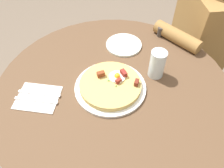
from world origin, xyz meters
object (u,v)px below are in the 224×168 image
Objects in this scene: knife at (39,93)px; pepper_shaker at (160,32)px; pizza_plate at (110,87)px; water_glass at (157,64)px; fork at (36,100)px; breakfast_pizza at (111,84)px; bread_plate at (124,45)px; person_seated at (193,54)px; dining_table at (113,110)px.

pepper_shaker is (-0.33, 0.60, 0.02)m from knife.
water_glass is (-0.06, 0.21, 0.06)m from pizza_plate.
fork is (0.03, -0.31, 0.00)m from pizza_plate.
pizza_plate is 1.17× the size of breakfast_pizza.
bread_plate is 1.01× the size of knife.
dining_table is at bearing -53.43° from person_seated.
breakfast_pizza is at bearing -53.43° from person_seated.
bread_plate is at bearing 160.08° from pizza_plate.
knife is at bearing -55.35° from bread_plate.
water_glass is (-0.06, 0.21, 0.04)m from breakfast_pizza.
pizza_plate is 5.90× the size of pepper_shaker.
person_seated reaches higher than breakfast_pizza.
pizza_plate is 1.68× the size of fork.
knife is 1.40× the size of water_glass.
breakfast_pizza is 1.44× the size of fork.
person_seated is 1.05m from fork.
bread_plate is 1.41× the size of water_glass.
pepper_shaker is (-0.33, 0.30, 0.02)m from pizza_plate.
pepper_shaker is (-0.06, 0.20, 0.02)m from bread_plate.
bread_plate is 0.25m from water_glass.
dining_table is 0.90× the size of person_seated.
bread_plate is (-0.27, 0.10, -0.00)m from pizza_plate.
breakfast_pizza is at bearing -53.22° from dining_table.
person_seated reaches higher than pepper_shaker.
knife is (-0.00, -0.30, 0.00)m from pizza_plate.
breakfast_pizza reaches higher than dining_table.
knife is 0.68m from pepper_shaker.
bread_plate is 0.21m from pepper_shaker.
fork is at bearing -83.72° from pizza_plate.
knife reaches higher than dining_table.
bread_plate is at bearing 160.35° from breakfast_pizza.
water_glass is at bearing 25.18° from fork.
pepper_shaker reaches higher than knife.
dining_table is at bearing 126.70° from pizza_plate.
fork is 0.04m from knife.
water_glass is (-0.05, 0.19, 0.24)m from dining_table.
bread_plate reaches higher than fork.
bread_plate is at bearing 49.72° from knife.
pepper_shaker reaches higher than fork.
water_glass is 2.51× the size of pepper_shaker.
pepper_shaker reaches higher than pizza_plate.
fork is (0.04, -0.31, -0.02)m from breakfast_pizza.
pepper_shaker reaches higher than bread_plate.
pepper_shaker is (-0.32, 0.29, 0.21)m from dining_table.
breakfast_pizza is 0.29m from bread_plate.
bread_plate reaches higher than dining_table.
knife is (0.44, -0.89, 0.26)m from person_seated.
breakfast_pizza is (-0.00, 0.00, 0.02)m from pizza_plate.
pizza_plate is at bearing -53.84° from breakfast_pizza.
pepper_shaker is at bearing 138.05° from breakfast_pizza.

